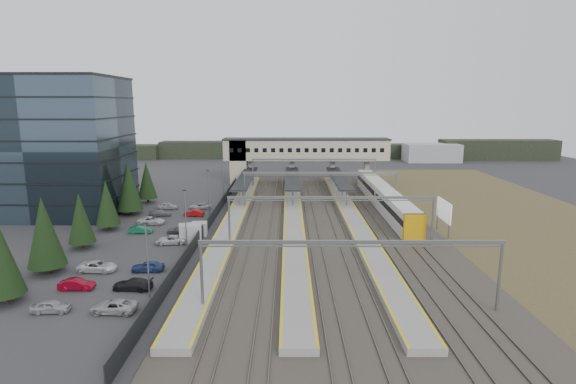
{
  "coord_description": "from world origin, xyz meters",
  "views": [
    {
      "loc": [
        6.15,
        -67.78,
        19.63
      ],
      "look_at": [
        6.08,
        10.97,
        4.0
      ],
      "focal_mm": 28.0,
      "sensor_mm": 36.0,
      "label": 1
    }
  ],
  "objects_px": {
    "footbridge": "(295,152)",
    "billboard": "(444,211)",
    "train": "(383,197)",
    "office_building": "(52,146)",
    "relay_cabin_near": "(190,233)",
    "relay_cabin_far": "(199,229)"
  },
  "relations": [
    {
      "from": "footbridge",
      "to": "billboard",
      "type": "distance_m",
      "value": 49.31
    },
    {
      "from": "billboard",
      "to": "train",
      "type": "bearing_deg",
      "value": 108.75
    },
    {
      "from": "train",
      "to": "billboard",
      "type": "height_order",
      "value": "billboard"
    },
    {
      "from": "relay_cabin_near",
      "to": "billboard",
      "type": "relative_size",
      "value": 0.58
    },
    {
      "from": "relay_cabin_near",
      "to": "relay_cabin_far",
      "type": "distance_m",
      "value": 3.25
    },
    {
      "from": "train",
      "to": "relay_cabin_far",
      "type": "bearing_deg",
      "value": -151.1
    },
    {
      "from": "office_building",
      "to": "footbridge",
      "type": "distance_m",
      "value": 53.18
    },
    {
      "from": "office_building",
      "to": "relay_cabin_far",
      "type": "xyz_separation_m",
      "value": [
        28.73,
        -14.6,
        -11.18
      ]
    },
    {
      "from": "office_building",
      "to": "train",
      "type": "height_order",
      "value": "office_building"
    },
    {
      "from": "office_building",
      "to": "train",
      "type": "distance_m",
      "value": 60.88
    },
    {
      "from": "footbridge",
      "to": "train",
      "type": "relative_size",
      "value": 0.93
    },
    {
      "from": "train",
      "to": "office_building",
      "type": "bearing_deg",
      "value": -177.45
    },
    {
      "from": "office_building",
      "to": "billboard",
      "type": "height_order",
      "value": "office_building"
    },
    {
      "from": "relay_cabin_near",
      "to": "footbridge",
      "type": "distance_m",
      "value": 50.7
    },
    {
      "from": "relay_cabin_near",
      "to": "billboard",
      "type": "bearing_deg",
      "value": 5.79
    },
    {
      "from": "office_building",
      "to": "relay_cabin_near",
      "type": "xyz_separation_m",
      "value": [
        28.02,
        -17.76,
        -10.9
      ]
    },
    {
      "from": "relay_cabin_far",
      "to": "footbridge",
      "type": "relative_size",
      "value": 0.06
    },
    {
      "from": "footbridge",
      "to": "billboard",
      "type": "relative_size",
      "value": 6.54
    },
    {
      "from": "office_building",
      "to": "billboard",
      "type": "xyz_separation_m",
      "value": [
        65.64,
        -13.94,
        -8.63
      ]
    },
    {
      "from": "office_building",
      "to": "footbridge",
      "type": "height_order",
      "value": "office_building"
    },
    {
      "from": "relay_cabin_near",
      "to": "billboard",
      "type": "height_order",
      "value": "billboard"
    },
    {
      "from": "office_building",
      "to": "billboard",
      "type": "bearing_deg",
      "value": -11.99
    }
  ]
}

